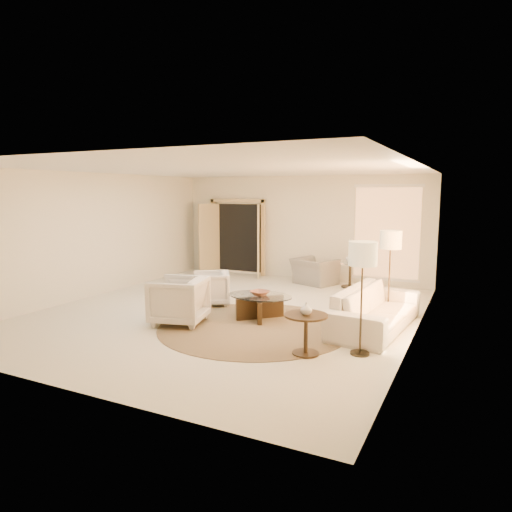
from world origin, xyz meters
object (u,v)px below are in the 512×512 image
at_px(accent_chair, 315,267).
at_px(side_vase, 350,258).
at_px(armchair_right, 179,298).
at_px(floor_lamp_near, 391,244).
at_px(floor_lamp_far, 363,259).
at_px(coffee_table, 260,304).
at_px(end_table, 306,327).
at_px(armchair_left, 211,287).
at_px(bowl, 260,293).
at_px(end_vase, 306,309).
at_px(side_table, 350,272).
at_px(sofa, 376,309).

relative_size(accent_chair, side_vase, 4.25).
bearing_deg(armchair_right, side_vase, 142.10).
xyz_separation_m(floor_lamp_near, floor_lamp_far, (0.00, -2.27, 0.01)).
bearing_deg(coffee_table, accent_chair, 92.28).
xyz_separation_m(coffee_table, side_vase, (0.78, 3.58, 0.46)).
relative_size(coffee_table, end_table, 2.25).
bearing_deg(armchair_left, bowl, 37.46).
bearing_deg(armchair_right, floor_lamp_near, 108.31).
bearing_deg(floor_lamp_far, bowl, 153.59).
height_order(armchair_left, end_vase, end_vase).
distance_m(coffee_table, bowl, 0.21).
distance_m(armchair_right, bowl, 1.50).
distance_m(floor_lamp_far, side_vase, 4.88).
distance_m(armchair_left, side_table, 3.74).
relative_size(side_table, floor_lamp_far, 0.38).
xyz_separation_m(armchair_right, coffee_table, (1.19, 0.91, -0.18)).
bearing_deg(end_vase, sofa, 69.15).
relative_size(end_table, end_vase, 3.60).
bearing_deg(armchair_left, floor_lamp_near, 69.14).
relative_size(end_table, bowl, 1.85).
height_order(floor_lamp_far, side_vase, floor_lamp_far).
relative_size(armchair_left, armchair_right, 0.83).
bearing_deg(end_vase, accent_chair, 107.37).
distance_m(armchair_left, accent_chair, 3.29).
distance_m(coffee_table, side_vase, 3.69).
relative_size(end_table, side_vase, 2.66).
relative_size(armchair_left, side_table, 1.22).
height_order(side_table, floor_lamp_near, floor_lamp_near).
bearing_deg(side_table, end_vase, -82.74).
bearing_deg(side_table, accent_chair, 180.00).
relative_size(sofa, floor_lamp_near, 1.50).
relative_size(armchair_left, end_table, 1.21).
relative_size(floor_lamp_far, side_vase, 6.95).
height_order(armchair_right, side_vase, armchair_right).
xyz_separation_m(armchair_left, side_vase, (2.20, 3.03, 0.36)).
xyz_separation_m(armchair_right, side_vase, (1.98, 4.48, 0.28)).
bearing_deg(end_vase, coffee_table, 135.15).
bearing_deg(floor_lamp_far, end_table, -153.91).
distance_m(coffee_table, floor_lamp_far, 2.64).
bearing_deg(end_table, floor_lamp_near, 74.70).
bearing_deg(floor_lamp_far, accent_chair, 116.15).
distance_m(floor_lamp_near, bowl, 2.62).
xyz_separation_m(coffee_table, end_table, (1.42, -1.41, 0.13)).
xyz_separation_m(side_table, end_vase, (0.64, -4.99, 0.31)).
bearing_deg(side_table, side_vase, 180.00).
distance_m(armchair_right, side_table, 4.90).
relative_size(sofa, bowl, 7.16).
relative_size(accent_chair, end_table, 1.60).
bearing_deg(end_table, end_vase, 180.00).
relative_size(armchair_left, coffee_table, 0.54).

